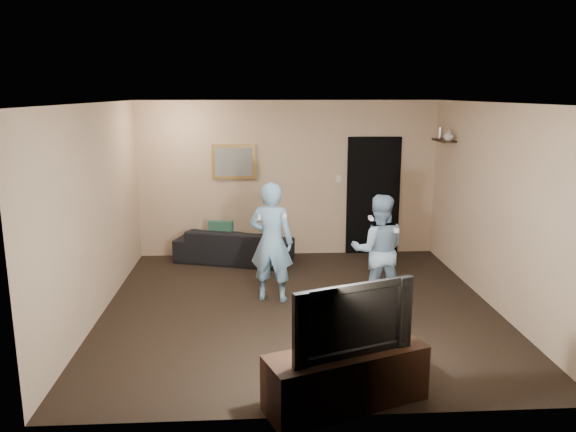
{
  "coord_description": "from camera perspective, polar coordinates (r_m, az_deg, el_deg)",
  "views": [
    {
      "loc": [
        -0.56,
        -6.81,
        2.72
      ],
      "look_at": [
        -0.13,
        0.3,
        1.15
      ],
      "focal_mm": 35.0,
      "sensor_mm": 36.0,
      "label": 1
    }
  ],
  "objects": [
    {
      "name": "shelf_vase",
      "position": [
        8.92,
        16.03,
        7.9
      ],
      "size": [
        0.2,
        0.2,
        0.17
      ],
      "primitive_type": "imported",
      "rotation": [
        0.0,
        0.0,
        0.28
      ],
      "color": "silver",
      "rests_on": "wall_shelf"
    },
    {
      "name": "sofa",
      "position": [
        9.24,
        -5.48,
        -2.97
      ],
      "size": [
        2.0,
        1.26,
        0.55
      ],
      "primitive_type": "imported",
      "rotation": [
        0.0,
        0.0,
        2.84
      ],
      "color": "black",
      "rests_on": "ground"
    },
    {
      "name": "shelf_figurine",
      "position": [
        9.3,
        15.21,
        8.16
      ],
      "size": [
        0.06,
        0.06,
        0.18
      ],
      "primitive_type": "cylinder",
      "color": "silver",
      "rests_on": "wall_shelf"
    },
    {
      "name": "wall_shelf",
      "position": [
        9.13,
        15.55,
        7.4
      ],
      "size": [
        0.2,
        0.6,
        0.03
      ],
      "primitive_type": "cube",
      "color": "black",
      "rests_on": "wall_right"
    },
    {
      "name": "ceiling",
      "position": [
        6.83,
        1.28,
        11.42
      ],
      "size": [
        5.0,
        5.0,
        0.04
      ],
      "primitive_type": "cube",
      "color": "silver",
      "rests_on": "wall_back"
    },
    {
      "name": "wall_back",
      "position": [
        9.43,
        -0.0,
        3.78
      ],
      "size": [
        5.0,
        0.04,
        2.6
      ],
      "primitive_type": "cube",
      "color": "tan",
      "rests_on": "ground"
    },
    {
      "name": "wall_right",
      "position": [
        7.6,
        20.38,
        0.88
      ],
      "size": [
        0.04,
        5.0,
        2.6
      ],
      "primitive_type": "cube",
      "color": "tan",
      "rests_on": "ground"
    },
    {
      "name": "tv_console",
      "position": [
        5.19,
        5.93,
        -16.08
      ],
      "size": [
        1.52,
        0.94,
        0.52
      ],
      "primitive_type": "cube",
      "rotation": [
        0.0,
        0.0,
        0.36
      ],
      "color": "black",
      "rests_on": "ground"
    },
    {
      "name": "ground",
      "position": [
        7.35,
        1.18,
        -9.28
      ],
      "size": [
        5.0,
        5.0,
        0.0
      ],
      "primitive_type": "plane",
      "color": "black",
      "rests_on": "ground"
    },
    {
      "name": "television",
      "position": [
        4.94,
        6.08,
        -10.09
      ],
      "size": [
        1.11,
        0.53,
        0.65
      ],
      "primitive_type": "imported",
      "rotation": [
        0.0,
        0.0,
        0.36
      ],
      "color": "black",
      "rests_on": "tv_console"
    },
    {
      "name": "wii_player_left",
      "position": [
        7.39,
        -1.69,
        -2.65
      ],
      "size": [
        0.66,
        0.55,
        1.6
      ],
      "color": "#78A8D0",
      "rests_on": "ground"
    },
    {
      "name": "wii_player_right",
      "position": [
        7.33,
        9.17,
        -3.47
      ],
      "size": [
        0.77,
        0.63,
        1.46
      ],
      "color": "#83A2BF",
      "rests_on": "ground"
    },
    {
      "name": "wall_front",
      "position": [
        4.57,
        3.79,
        -5.71
      ],
      "size": [
        5.0,
        0.04,
        2.6
      ],
      "primitive_type": "cube",
      "color": "tan",
      "rests_on": "ground"
    },
    {
      "name": "painting_canvas",
      "position": [
        9.33,
        -5.54,
        5.49
      ],
      "size": [
        0.62,
        0.01,
        0.47
      ],
      "primitive_type": "cube",
      "color": "slate",
      "rests_on": "painting_frame"
    },
    {
      "name": "painting_frame",
      "position": [
        9.36,
        -5.53,
        5.51
      ],
      "size": [
        0.72,
        0.05,
        0.57
      ],
      "primitive_type": "cube",
      "color": "olive",
      "rests_on": "wall_back"
    },
    {
      "name": "wall_left",
      "position": [
        7.22,
        -18.96,
        0.41
      ],
      "size": [
        0.04,
        5.0,
        2.6
      ],
      "primitive_type": "cube",
      "color": "tan",
      "rests_on": "ground"
    },
    {
      "name": "throw_pillow",
      "position": [
        9.2,
        -6.82,
        -1.75
      ],
      "size": [
        0.41,
        0.18,
        0.4
      ],
      "primitive_type": "cube",
      "rotation": [
        0.0,
        0.0,
        -0.13
      ],
      "color": "#174738",
      "rests_on": "sofa"
    },
    {
      "name": "doorway",
      "position": [
        9.65,
        8.64,
        2.03
      ],
      "size": [
        0.9,
        0.06,
        2.0
      ],
      "primitive_type": "cube",
      "color": "black",
      "rests_on": "ground"
    },
    {
      "name": "light_switch",
      "position": [
        9.5,
        5.14,
        3.79
      ],
      "size": [
        0.08,
        0.02,
        0.12
      ],
      "primitive_type": "cube",
      "color": "silver",
      "rests_on": "wall_back"
    }
  ]
}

